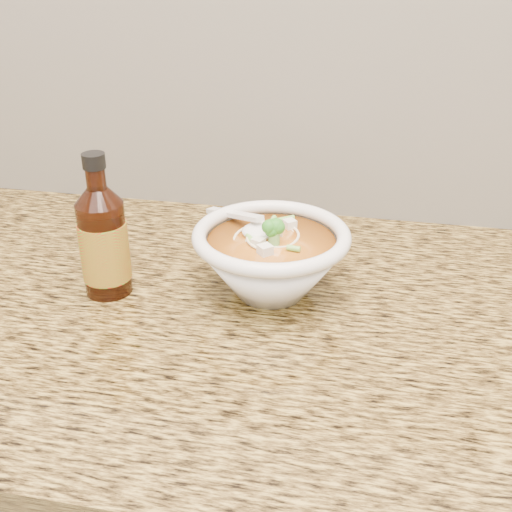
# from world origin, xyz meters

# --- Properties ---
(counter_slab) EXTENTS (4.00, 0.68, 0.04)m
(counter_slab) POSITION_xyz_m (0.00, 1.68, 0.88)
(counter_slab) COLOR #A1843B
(counter_slab) RESTS_ON cabinet
(soup_bowl) EXTENTS (0.21, 0.20, 0.11)m
(soup_bowl) POSITION_xyz_m (-0.11, 1.71, 0.95)
(soup_bowl) COLOR silver
(soup_bowl) RESTS_ON counter_slab
(hot_sauce_bottle) EXTENTS (0.07, 0.07, 0.19)m
(hot_sauce_bottle) POSITION_xyz_m (-0.32, 1.67, 0.97)
(hot_sauce_bottle) COLOR #321106
(hot_sauce_bottle) RESTS_ON counter_slab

